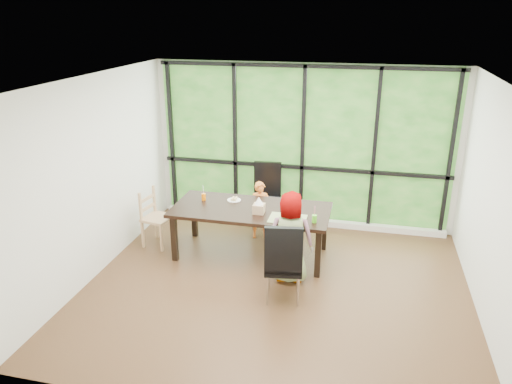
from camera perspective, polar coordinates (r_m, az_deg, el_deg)
ground at (r=6.59m, az=2.36°, el=-11.15°), size 5.00×5.00×0.00m
back_wall at (r=8.11m, az=5.54°, el=5.36°), size 5.00×0.00×5.00m
foliage_backdrop at (r=8.09m, az=5.52°, el=5.33°), size 4.80×0.02×2.65m
window_mullions at (r=8.05m, az=5.48°, el=5.26°), size 4.80×0.06×2.65m
window_sill at (r=8.45m, az=5.15°, el=-3.35°), size 4.80×0.12×0.10m
dining_table at (r=7.24m, az=-0.59°, el=-4.67°), size 2.38×1.26×0.75m
chair_window_leather at (r=8.14m, az=1.17°, el=-0.50°), size 0.49×0.49×1.08m
chair_interior_leather at (r=6.12m, az=3.24°, el=-8.00°), size 0.53×0.53×1.08m
chair_end_beech at (r=7.67m, az=-11.45°, el=-3.02°), size 0.47×0.49×0.90m
child_toddler at (r=7.76m, az=0.51°, el=-2.11°), size 0.39×0.31×0.94m
child_older at (r=6.49m, az=3.99°, el=-5.33°), size 0.65×0.46×1.27m
placemat at (r=6.75m, az=3.73°, el=-3.14°), size 0.51×0.38×0.01m
plate_far at (r=7.39m, az=-2.59°, el=-0.95°), size 0.21×0.21×0.01m
plate_near at (r=6.76m, az=4.40°, el=-3.07°), size 0.23×0.23×0.01m
orange_cup at (r=7.42m, az=-6.16°, el=-0.57°), size 0.07×0.07×0.10m
green_cup at (r=6.66m, az=6.86°, el=-3.13°), size 0.07×0.07×0.11m
tissue_box at (r=6.90m, az=0.34°, el=-1.96°), size 0.16×0.16×0.14m
crepe_rolls_far at (r=7.38m, az=-2.59°, el=-0.78°), size 0.10×0.12×0.04m
crepe_rolls_near at (r=6.75m, az=4.40°, el=-2.88°), size 0.15×0.12×0.04m
straw_white at (r=7.39m, az=-6.19°, el=0.09°), size 0.01×0.04×0.20m
straw_pink at (r=6.62m, az=6.89°, el=-2.40°), size 0.01×0.04×0.20m
tissue at (r=6.86m, az=0.34°, el=-1.01°), size 0.12×0.12×0.11m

